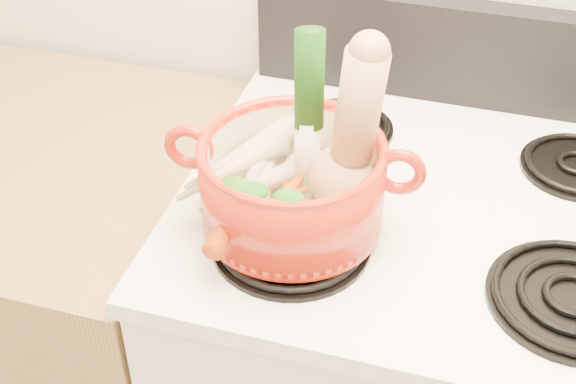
% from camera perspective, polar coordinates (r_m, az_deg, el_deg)
% --- Properties ---
extents(cooktop, '(0.78, 0.67, 0.03)m').
position_cam_1_polar(cooktop, '(1.23, 10.86, -1.17)').
color(cooktop, white).
rests_on(cooktop, stove_body).
extents(control_backsplash, '(0.76, 0.05, 0.18)m').
position_cam_1_polar(control_backsplash, '(1.43, 13.05, 9.50)').
color(control_backsplash, black).
rests_on(control_backsplash, cooktop).
extents(burner_front_left, '(0.22, 0.22, 0.02)m').
position_cam_1_polar(burner_front_left, '(1.12, 0.24, -3.49)').
color(burner_front_left, black).
rests_on(burner_front_left, cooktop).
extents(burner_front_right, '(0.22, 0.22, 0.02)m').
position_cam_1_polar(burner_front_right, '(1.11, 19.64, -7.03)').
color(burner_front_right, black).
rests_on(burner_front_right, cooktop).
extents(burner_back_left, '(0.17, 0.17, 0.02)m').
position_cam_1_polar(burner_back_left, '(1.35, 3.84, 4.69)').
color(burner_back_left, black).
rests_on(burner_back_left, cooktop).
extents(dutch_oven, '(0.28, 0.28, 0.13)m').
position_cam_1_polar(dutch_oven, '(1.10, 0.30, 0.55)').
color(dutch_oven, '#B0210F').
rests_on(dutch_oven, burner_front_left).
extents(pot_handle_left, '(0.07, 0.02, 0.07)m').
position_cam_1_polar(pot_handle_left, '(1.11, -7.05, 3.21)').
color(pot_handle_left, '#B0210F').
rests_on(pot_handle_left, dutch_oven).
extents(pot_handle_right, '(0.07, 0.02, 0.07)m').
position_cam_1_polar(pot_handle_right, '(1.06, 7.96, 1.43)').
color(pot_handle_right, '#B0210F').
rests_on(pot_handle_right, dutch_oven).
extents(squash, '(0.16, 0.15, 0.26)m').
position_cam_1_polar(squash, '(1.06, 4.37, 4.34)').
color(squash, tan).
rests_on(squash, dutch_oven).
extents(leek, '(0.06, 0.07, 0.26)m').
position_cam_1_polar(leek, '(1.08, 1.43, 5.60)').
color(leek, silver).
rests_on(leek, dutch_oven).
extents(ginger, '(0.08, 0.06, 0.05)m').
position_cam_1_polar(ginger, '(1.16, 1.79, 1.71)').
color(ginger, '#D8C085').
rests_on(ginger, dutch_oven).
extents(parsnip_0, '(0.10, 0.24, 0.06)m').
position_cam_1_polar(parsnip_0, '(1.16, -1.58, 1.73)').
color(parsnip_0, beige).
rests_on(parsnip_0, dutch_oven).
extents(parsnip_1, '(0.15, 0.15, 0.05)m').
position_cam_1_polar(parsnip_1, '(1.12, -2.33, 0.51)').
color(parsnip_1, beige).
rests_on(parsnip_1, dutch_oven).
extents(parsnip_2, '(0.06, 0.21, 0.06)m').
position_cam_1_polar(parsnip_2, '(1.16, -1.59, 2.88)').
color(parsnip_2, beige).
rests_on(parsnip_2, dutch_oven).
extents(parsnip_3, '(0.14, 0.17, 0.06)m').
position_cam_1_polar(parsnip_3, '(1.13, -4.11, 1.82)').
color(parsnip_3, '#F0E9C4').
rests_on(parsnip_3, dutch_oven).
extents(parsnip_4, '(0.17, 0.22, 0.07)m').
position_cam_1_polar(parsnip_4, '(1.15, -2.51, 3.23)').
color(parsnip_4, beige).
rests_on(parsnip_4, dutch_oven).
extents(carrot_0, '(0.08, 0.16, 0.04)m').
position_cam_1_polar(carrot_0, '(1.09, -0.06, -1.35)').
color(carrot_0, '#BF3609').
rests_on(carrot_0, dutch_oven).
extents(carrot_1, '(0.03, 0.14, 0.04)m').
position_cam_1_polar(carrot_1, '(1.07, -4.12, -1.84)').
color(carrot_1, '#CE3C0A').
rests_on(carrot_1, dutch_oven).
extents(carrot_2, '(0.06, 0.17, 0.05)m').
position_cam_1_polar(carrot_2, '(1.09, -0.25, -0.52)').
color(carrot_2, '#CD5D0A').
rests_on(carrot_2, dutch_oven).
extents(carrot_3, '(0.09, 0.13, 0.04)m').
position_cam_1_polar(carrot_3, '(1.06, -1.22, -1.41)').
color(carrot_3, '#D34A0A').
rests_on(carrot_3, dutch_oven).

